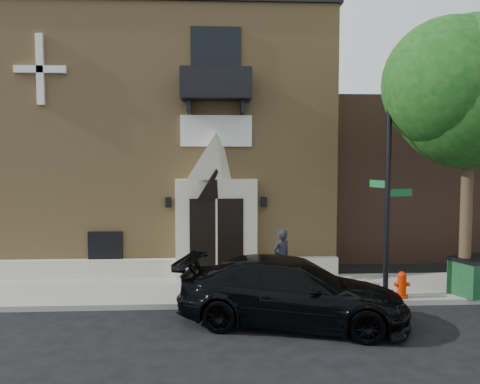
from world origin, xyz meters
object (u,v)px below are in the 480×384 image
object	(u,v)px
fire_hydrant	(402,285)
pedestrian_near	(281,258)
black_sedan	(292,291)
street_sign	(388,196)
dumpster	(479,275)

from	to	relation	value
fire_hydrant	pedestrian_near	distance (m)	3.48
black_sedan	street_sign	world-z (taller)	street_sign
black_sedan	fire_hydrant	bearing A→B (deg)	-51.48
street_sign	dumpster	size ratio (longest dim) A/B	3.02
black_sedan	fire_hydrant	world-z (taller)	black_sedan
black_sedan	fire_hydrant	xyz separation A→B (m)	(3.32, 1.48, -0.28)
street_sign	black_sedan	bearing A→B (deg)	-166.21
street_sign	dumpster	distance (m)	3.58
dumpster	pedestrian_near	world-z (taller)	pedestrian_near
black_sedan	dumpster	bearing A→B (deg)	-58.20
dumpster	pedestrian_near	bearing A→B (deg)	147.95
fire_hydrant	pedestrian_near	xyz separation A→B (m)	(-3.18, 1.31, 0.50)
pedestrian_near	fire_hydrant	bearing A→B (deg)	123.76
fire_hydrant	pedestrian_near	world-z (taller)	pedestrian_near
fire_hydrant	dumpster	size ratio (longest dim) A/B	0.40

